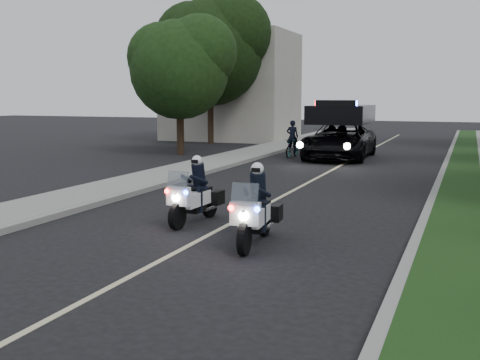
# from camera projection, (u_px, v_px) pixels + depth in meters

# --- Properties ---
(ground) EXTENTS (120.00, 120.00, 0.00)m
(ground) POSITION_uv_depth(u_px,v_px,m) (200.00, 240.00, 11.76)
(ground) COLOR black
(ground) RESTS_ON ground
(curb_right) EXTENTS (0.20, 60.00, 0.15)m
(curb_right) POSITION_uv_depth(u_px,v_px,m) (439.00, 181.00, 19.46)
(curb_right) COLOR gray
(curb_right) RESTS_ON ground
(grass_verge) EXTENTS (1.20, 60.00, 0.16)m
(grass_verge) POSITION_uv_depth(u_px,v_px,m) (462.00, 182.00, 19.21)
(grass_verge) COLOR #193814
(grass_verge) RESTS_ON ground
(curb_left) EXTENTS (0.20, 60.00, 0.15)m
(curb_left) POSITION_uv_depth(u_px,v_px,m) (215.00, 170.00, 22.44)
(curb_left) COLOR gray
(curb_left) RESTS_ON ground
(sidewalk_left) EXTENTS (2.00, 60.00, 0.16)m
(sidewalk_left) POSITION_uv_depth(u_px,v_px,m) (190.00, 168.00, 22.84)
(sidewalk_left) COLOR gray
(sidewalk_left) RESTS_ON ground
(building_far) EXTENTS (8.00, 6.00, 7.00)m
(building_far) POSITION_uv_depth(u_px,v_px,m) (231.00, 87.00, 38.83)
(building_far) COLOR #A8A396
(building_far) RESTS_ON ground
(lane_marking) EXTENTS (0.12, 50.00, 0.01)m
(lane_marking) POSITION_uv_depth(u_px,v_px,m) (319.00, 177.00, 20.96)
(lane_marking) COLOR #BFB78C
(lane_marking) RESTS_ON ground
(police_moto_left) EXTENTS (0.74, 1.86, 1.55)m
(police_moto_left) POSITION_uv_depth(u_px,v_px,m) (195.00, 223.00, 13.36)
(police_moto_left) COLOR white
(police_moto_left) RESTS_ON ground
(police_moto_right) EXTENTS (0.85, 1.95, 1.61)m
(police_moto_right) POSITION_uv_depth(u_px,v_px,m) (255.00, 244.00, 11.40)
(police_moto_right) COLOR white
(police_moto_right) RESTS_ON ground
(police_suv) EXTENTS (2.94, 6.04, 2.90)m
(police_suv) POSITION_uv_depth(u_px,v_px,m) (339.00, 158.00, 27.15)
(police_suv) COLOR black
(police_suv) RESTS_ON ground
(bicycle) EXTENTS (0.62, 1.66, 0.86)m
(bicycle) POSITION_uv_depth(u_px,v_px,m) (292.00, 157.00, 27.86)
(bicycle) COLOR black
(bicycle) RESTS_ON ground
(cyclist) EXTENTS (0.59, 0.42, 1.55)m
(cyclist) POSITION_uv_depth(u_px,v_px,m) (292.00, 157.00, 27.86)
(cyclist) COLOR black
(cyclist) RESTS_ON ground
(tree_left_near) EXTENTS (6.29, 6.29, 8.07)m
(tree_left_near) POSITION_uv_depth(u_px,v_px,m) (181.00, 155.00, 28.97)
(tree_left_near) COLOR #1B3812
(tree_left_near) RESTS_ON ground
(tree_left_far) EXTENTS (6.58, 6.58, 10.64)m
(tree_left_far) POSITION_uv_depth(u_px,v_px,m) (211.00, 143.00, 35.74)
(tree_left_far) COLOR black
(tree_left_far) RESTS_ON ground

